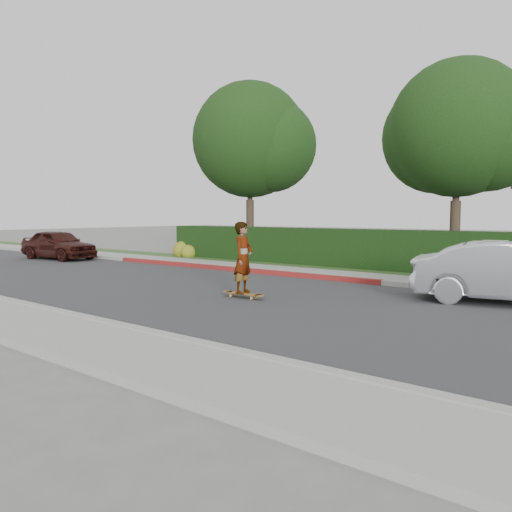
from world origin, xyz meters
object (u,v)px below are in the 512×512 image
object	(u,v)px
skateboard	(243,294)
car_maroon	(58,244)
car_silver	(512,273)
skateboarder	(243,258)

from	to	relation	value
skateboard	car_maroon	xyz separation A→B (m)	(-13.34, 2.88, 0.57)
skateboard	car_silver	bearing A→B (deg)	29.02
skateboarder	car_maroon	bearing A→B (deg)	66.37
skateboard	car_silver	xyz separation A→B (m)	(5.31, 3.15, 0.60)
skateboarder	car_silver	xyz separation A→B (m)	(5.31, 3.15, -0.28)
skateboard	skateboarder	xyz separation A→B (m)	(-0.00, 0.00, 0.89)
skateboard	skateboarder	world-z (taller)	skateboarder
car_silver	car_maroon	xyz separation A→B (m)	(-18.65, -0.27, -0.03)
skateboarder	skateboard	bearing A→B (deg)	-108.59
skateboarder	car_silver	size ratio (longest dim) A/B	0.40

